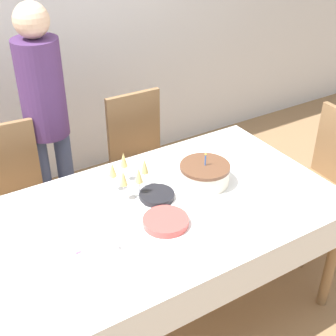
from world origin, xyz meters
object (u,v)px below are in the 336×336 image
dining_chair_far_left (14,194)px  plate_stack_dessert (157,195)px  person_standing (44,107)px  birthday_cake (205,174)px  champagne_tray (129,178)px  dining_chair_far_right (142,156)px  dining_chair_right_end (324,176)px  plate_stack_main (166,221)px

dining_chair_far_left → plate_stack_dessert: dining_chair_far_left is taller
plate_stack_dessert → person_standing: 1.00m
birthday_cake → champagne_tray: birthday_cake is taller
dining_chair_far_left → birthday_cake: dining_chair_far_left is taller
dining_chair_far_left → person_standing: bearing=29.1°
dining_chair_far_right → plate_stack_dessert: size_ratio=5.08×
champagne_tray → plate_stack_dessert: (0.09, -0.13, -0.07)m
birthday_cake → champagne_tray: (-0.39, 0.14, 0.02)m
birthday_cake → person_standing: bearing=120.1°
champagne_tray → dining_chair_right_end: bearing=-9.7°
birthday_cake → plate_stack_main: bearing=-151.6°
champagne_tray → plate_stack_dessert: 0.17m
plate_stack_dessert → champagne_tray: bearing=125.3°
dining_chair_far_right → person_standing: 0.76m
dining_chair_far_right → plate_stack_dessert: dining_chair_far_right is taller
dining_chair_far_right → birthday_cake: bearing=-92.0°
dining_chair_far_right → champagne_tray: 0.82m
dining_chair_far_left → plate_stack_main: size_ratio=4.23×
dining_chair_far_left → champagne_tray: bearing=-52.7°
dining_chair_far_right → dining_chair_far_left: bearing=-180.0°
dining_chair_far_left → champagne_tray: (0.49, -0.64, 0.31)m
plate_stack_main → person_standing: bearing=98.9°
birthday_cake → plate_stack_main: birthday_cake is taller
dining_chair_far_right → person_standing: bearing=163.1°
plate_stack_main → birthday_cake: bearing=28.4°
dining_chair_right_end → champagne_tray: dining_chair_right_end is taller
champagne_tray → plate_stack_main: (0.02, -0.35, -0.06)m
dining_chair_right_end → person_standing: (-1.47, 1.04, 0.45)m
dining_chair_far_left → plate_stack_dessert: 0.99m
dining_chair_far_right → dining_chair_right_end: 1.24m
champagne_tray → birthday_cake: bearing=-20.1°
dining_chair_far_left → birthday_cake: size_ratio=3.45×
dining_chair_right_end → plate_stack_dessert: size_ratio=5.08×
dining_chair_far_right → birthday_cake: 0.83m
dining_chair_far_left → birthday_cake: 1.21m
dining_chair_far_left → dining_chair_far_right: (0.90, 0.00, 0.00)m
dining_chair_far_left → plate_stack_dessert: size_ratio=5.08×
birthday_cake → dining_chair_right_end: bearing=-5.0°
dining_chair_right_end → birthday_cake: 0.96m
dining_chair_far_left → plate_stack_dessert: (0.58, -0.77, 0.24)m
dining_chair_right_end → champagne_tray: 1.36m
dining_chair_right_end → dining_chair_far_left: bearing=154.3°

